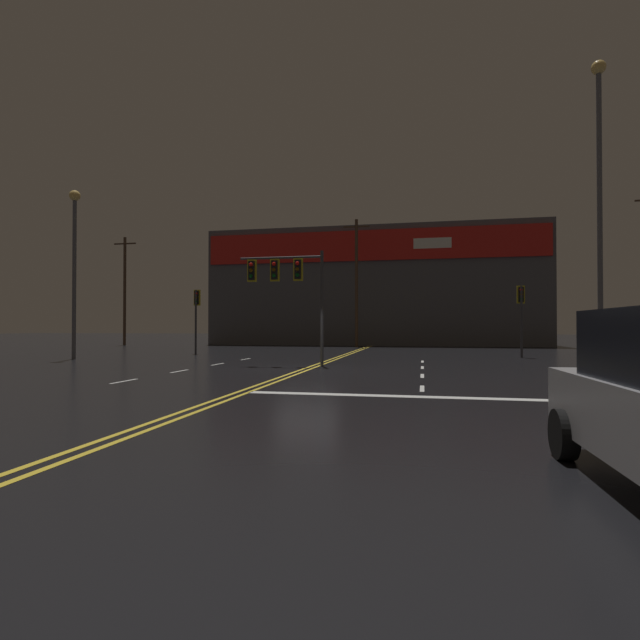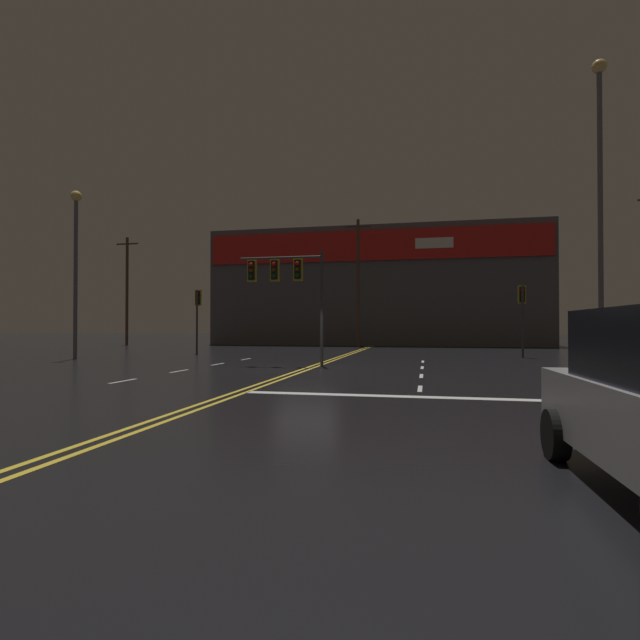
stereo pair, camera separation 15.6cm
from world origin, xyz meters
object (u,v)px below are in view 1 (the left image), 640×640
at_px(traffic_signal_corner_northeast, 521,305).
at_px(traffic_signal_corner_northwest, 197,307).
at_px(traffic_signal_median, 285,277).
at_px(streetlight_near_left, 74,250).
at_px(streetlight_median_approach, 599,179).

bearing_deg(traffic_signal_corner_northeast, traffic_signal_corner_northwest, -179.52).
relative_size(traffic_signal_median, streetlight_near_left, 0.56).
height_order(traffic_signal_median, streetlight_near_left, streetlight_near_left).
relative_size(traffic_signal_corner_northwest, traffic_signal_corner_northeast, 1.01).
relative_size(traffic_signal_corner_northeast, streetlight_median_approach, 0.32).
distance_m(streetlight_near_left, streetlight_median_approach, 24.95).
relative_size(traffic_signal_median, traffic_signal_corner_northeast, 1.25).
bearing_deg(streetlight_median_approach, traffic_signal_median, -176.93).
bearing_deg(streetlight_median_approach, traffic_signal_corner_northeast, 102.40).
height_order(traffic_signal_corner_northwest, streetlight_median_approach, streetlight_median_approach).
xyz_separation_m(traffic_signal_median, traffic_signal_corner_northwest, (-7.99, 7.95, -0.91)).
xyz_separation_m(streetlight_near_left, streetlight_median_approach, (24.85, -1.23, 1.91)).
bearing_deg(streetlight_near_left, streetlight_median_approach, -2.82).
distance_m(traffic_signal_median, traffic_signal_corner_northeast, 13.87).
bearing_deg(streetlight_near_left, traffic_signal_corner_northwest, 56.32).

